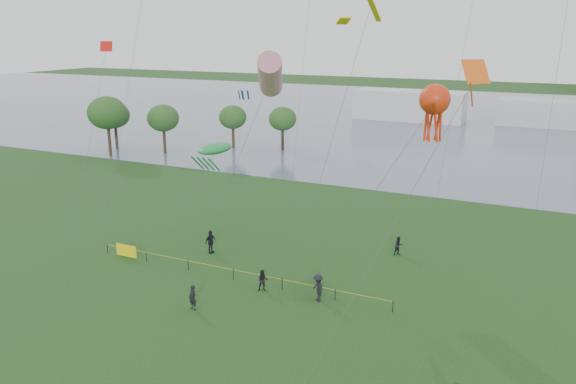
% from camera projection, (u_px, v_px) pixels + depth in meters
% --- Properties ---
extents(lake, '(400.00, 120.00, 0.08)m').
position_uv_depth(lake, '(472.00, 120.00, 115.60)').
color(lake, slate).
rests_on(lake, ground_plane).
extents(pavilion_left, '(22.00, 8.00, 6.00)m').
position_uv_depth(pavilion_left, '(410.00, 105.00, 115.29)').
color(pavilion_left, silver).
rests_on(pavilion_left, ground_plane).
extents(pavilion_right, '(18.00, 7.00, 5.00)m').
position_uv_depth(pavilion_right, '(548.00, 113.00, 107.49)').
color(pavilion_right, silver).
rests_on(pavilion_right, ground_plane).
extents(trees, '(28.12, 19.43, 8.70)m').
position_uv_depth(trees, '(164.00, 116.00, 83.56)').
color(trees, '#352618').
rests_on(trees, ground_plane).
extents(fence, '(24.07, 0.07, 1.05)m').
position_uv_depth(fence, '(166.00, 258.00, 43.84)').
color(fence, black).
rests_on(fence, ground_plane).
extents(spectator_a, '(0.96, 0.89, 1.58)m').
position_uv_depth(spectator_a, '(263.00, 281.00, 39.42)').
color(spectator_a, black).
rests_on(spectator_a, ground_plane).
extents(spectator_b, '(1.39, 1.38, 1.92)m').
position_uv_depth(spectator_b, '(318.00, 288.00, 37.91)').
color(spectator_b, black).
rests_on(spectator_b, ground_plane).
extents(spectator_c, '(0.71, 1.22, 1.95)m').
position_uv_depth(spectator_c, '(210.00, 242.00, 46.17)').
color(spectator_c, black).
rests_on(spectator_c, ground_plane).
extents(spectator_f, '(0.72, 0.57, 1.71)m').
position_uv_depth(spectator_f, '(193.00, 297.00, 36.77)').
color(spectator_f, black).
rests_on(spectator_f, ground_plane).
extents(spectator_g, '(0.96, 0.96, 1.57)m').
position_uv_depth(spectator_g, '(399.00, 246.00, 45.76)').
color(spectator_g, black).
rests_on(spectator_g, ground_plane).
extents(kite_windsock, '(6.07, 7.33, 16.23)m').
position_uv_depth(kite_windsock, '(270.00, 75.00, 45.65)').
color(kite_windsock, '#3F3F42').
extents(kite_creature, '(3.32, 9.00, 8.34)m').
position_uv_depth(kite_creature, '(215.00, 149.00, 48.31)').
color(kite_creature, '#3F3F42').
extents(kite_octopus, '(7.94, 6.56, 14.25)m').
position_uv_depth(kite_octopus, '(435.00, 101.00, 38.19)').
color(kite_octopus, '#3F3F42').
extents(kite_delta, '(6.71, 12.12, 16.35)m').
position_uv_depth(kite_delta, '(465.00, 92.00, 26.97)').
color(kite_delta, '#3F3F42').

